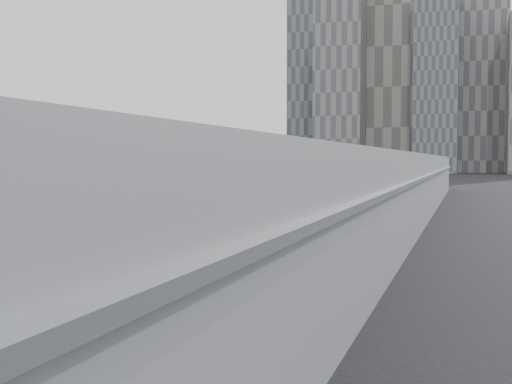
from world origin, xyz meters
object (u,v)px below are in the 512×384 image
at_px(bus_2, 114,239).
at_px(shipping_container, 304,188).
at_px(suv, 337,186).
at_px(bus_4, 266,204).
at_px(street_lamp_near, 118,173).
at_px(bus_3, 204,217).
at_px(bus_6, 317,192).
at_px(street_lamp_far, 286,168).
at_px(bus_5, 296,197).
at_px(bus_7, 339,188).

xyz_separation_m(bus_2, shipping_container, (-7.20, 76.16, -0.18)).
height_order(shipping_container, suv, shipping_container).
xyz_separation_m(bus_4, street_lamp_near, (-7.28, -17.46, 3.54)).
relative_size(bus_2, street_lamp_near, 1.38).
xyz_separation_m(bus_3, bus_6, (-0.38, 42.64, 0.00)).
xyz_separation_m(bus_6, street_lamp_near, (-6.70, -43.93, 3.53)).
bearing_deg(bus_2, bus_6, 87.70).
bearing_deg(street_lamp_far, street_lamp_near, -89.95).
bearing_deg(street_lamp_far, bus_5, -71.14).
xyz_separation_m(bus_2, bus_4, (0.22, 30.06, 0.10)).
bearing_deg(bus_4, bus_6, 88.72).
relative_size(bus_3, bus_7, 1.02).
bearing_deg(shipping_container, bus_6, -68.99).
bearing_deg(suv, bus_7, -69.37).
distance_m(bus_7, street_lamp_far, 10.85).
xyz_separation_m(street_lamp_near, street_lamp_far, (-0.05, 51.32, -0.24)).
bearing_deg(bus_4, bus_5, 88.07).
height_order(bus_2, shipping_container, bus_2).
height_order(bus_3, bus_4, bus_3).
relative_size(bus_2, shipping_container, 1.98).
xyz_separation_m(bus_3, bus_4, (0.20, 16.17, -0.00)).
distance_m(bus_4, shipping_container, 46.69).
relative_size(street_lamp_near, suv, 1.66).
relative_size(bus_2, bus_7, 0.95).
xyz_separation_m(bus_5, shipping_container, (-7.28, 33.29, -0.28)).
height_order(street_lamp_near, shipping_container, street_lamp_near).
bearing_deg(bus_5, street_lamp_far, 107.44).
bearing_deg(street_lamp_near, street_lamp_far, 90.05).
bearing_deg(street_lamp_near, bus_7, 83.26).
bearing_deg(bus_3, bus_5, 92.53).
xyz_separation_m(bus_3, suv, (-5.99, 85.89, -0.86)).
relative_size(street_lamp_far, suv, 1.57).
bearing_deg(street_lamp_near, bus_3, 10.32).
distance_m(bus_2, street_lamp_near, 14.90).
height_order(bus_7, shipping_container, bus_7).
bearing_deg(shipping_container, bus_3, -81.58).
bearing_deg(bus_7, bus_3, -86.24).
bearing_deg(bus_3, bus_7, 92.78).
distance_m(bus_6, suv, 43.62).
xyz_separation_m(bus_3, bus_7, (-0.12, 57.63, -0.03)).
relative_size(bus_6, shipping_container, 2.11).
bearing_deg(bus_6, bus_5, -86.30).
xyz_separation_m(bus_2, bus_3, (0.02, 13.89, 0.10)).
distance_m(bus_3, bus_7, 57.63).
xyz_separation_m(bus_4, street_lamp_far, (-7.33, 33.86, 3.29)).
bearing_deg(bus_6, suv, 99.23).
bearing_deg(bus_7, suv, 105.37).
distance_m(street_lamp_near, suv, 87.30).
relative_size(bus_2, bus_4, 0.94).
bearing_deg(bus_2, bus_7, 87.41).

